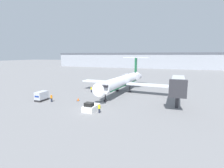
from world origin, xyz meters
TOP-DOWN VIEW (x-y plane):
  - ground_plane at (0.00, 0.00)m, footprint 600.00×600.00m
  - terminal_building at (0.00, 120.00)m, footprint 180.00×16.80m
  - airplane_main at (0.96, 18.55)m, footprint 26.18×28.57m
  - pushback_tug at (0.25, 0.15)m, footprint 2.22×3.72m
  - luggage_cart at (-14.16, 2.70)m, footprint 1.69×2.99m
  - worker_near_tug at (2.35, -0.57)m, footprint 0.40×0.25m
  - worker_by_wing at (-7.50, 15.33)m, footprint 0.40×0.24m
  - worker_on_apron at (-11.20, 2.62)m, footprint 0.40×0.25m
  - traffic_cone_left at (-5.99, 5.60)m, footprint 0.64×0.64m
  - jet_bridge at (15.84, 10.28)m, footprint 3.20×12.09m

SIDE VIEW (x-z plane):
  - ground_plane at x=0.00m, z-range 0.00..0.00m
  - traffic_cone_left at x=-5.99m, z-range -0.02..0.77m
  - pushback_tug at x=0.25m, z-range -0.24..1.56m
  - worker_by_wing at x=-7.50m, z-range 0.03..1.69m
  - worker_near_tug at x=2.35m, z-range 0.04..1.81m
  - worker_on_apron at x=-11.20m, z-range 0.05..1.86m
  - luggage_cart at x=-14.16m, z-range 0.00..2.21m
  - airplane_main at x=0.96m, z-range -1.59..8.29m
  - jet_bridge at x=15.84m, z-range 1.35..7.54m
  - terminal_building at x=0.00m, z-range 0.03..12.62m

